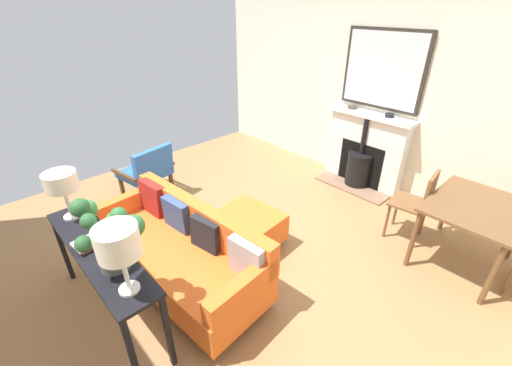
{
  "coord_description": "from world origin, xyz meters",
  "views": [
    {
      "loc": [
        1.87,
        2.38,
        2.48
      ],
      "look_at": [
        -0.51,
        -0.14,
        0.56
      ],
      "focal_mm": 23.04,
      "sensor_mm": 36.0,
      "label": 1
    }
  ],
  "objects_px": {
    "armchair_accent": "(148,169)",
    "fireplace": "(364,154)",
    "mantel_bowl_near": "(352,107)",
    "book_stack": "(92,241)",
    "ottoman": "(251,225)",
    "console_table": "(100,258)",
    "table_lamp_near_end": "(61,183)",
    "table_lamp_far_end": "(118,244)",
    "sofa": "(181,249)",
    "dining_chair_near_fireplace": "(418,201)",
    "potted_plant": "(111,232)",
    "dining_table": "(475,213)",
    "mantel_bowl_far": "(389,115)"
  },
  "relations": [
    {
      "from": "armchair_accent",
      "to": "fireplace",
      "type": "bearing_deg",
      "value": 143.59
    },
    {
      "from": "mantel_bowl_near",
      "to": "book_stack",
      "type": "bearing_deg",
      "value": 1.1
    },
    {
      "from": "ottoman",
      "to": "console_table",
      "type": "relative_size",
      "value": 0.46
    },
    {
      "from": "table_lamp_near_end",
      "to": "table_lamp_far_end",
      "type": "height_order",
      "value": "table_lamp_far_end"
    },
    {
      "from": "mantel_bowl_near",
      "to": "table_lamp_far_end",
      "type": "distance_m",
      "value": 3.88
    },
    {
      "from": "armchair_accent",
      "to": "table_lamp_far_end",
      "type": "height_order",
      "value": "table_lamp_far_end"
    },
    {
      "from": "sofa",
      "to": "table_lamp_near_end",
      "type": "bearing_deg",
      "value": -39.17
    },
    {
      "from": "armchair_accent",
      "to": "table_lamp_far_end",
      "type": "bearing_deg",
      "value": 61.35
    },
    {
      "from": "book_stack",
      "to": "dining_chair_near_fireplace",
      "type": "relative_size",
      "value": 0.32
    },
    {
      "from": "ottoman",
      "to": "dining_chair_near_fireplace",
      "type": "height_order",
      "value": "dining_chair_near_fireplace"
    },
    {
      "from": "potted_plant",
      "to": "dining_table",
      "type": "distance_m",
      "value": 3.35
    },
    {
      "from": "mantel_bowl_near",
      "to": "book_stack",
      "type": "distance_m",
      "value": 3.83
    },
    {
      "from": "dining_table",
      "to": "dining_chair_near_fireplace",
      "type": "relative_size",
      "value": 1.16
    },
    {
      "from": "console_table",
      "to": "mantel_bowl_near",
      "type": "bearing_deg",
      "value": -177.76
    },
    {
      "from": "fireplace",
      "to": "sofa",
      "type": "height_order",
      "value": "fireplace"
    },
    {
      "from": "ottoman",
      "to": "console_table",
      "type": "xyz_separation_m",
      "value": [
        1.57,
        -0.08,
        0.42
      ]
    },
    {
      "from": "armchair_accent",
      "to": "table_lamp_far_end",
      "type": "xyz_separation_m",
      "value": [
        1.25,
        2.28,
        0.74
      ]
    },
    {
      "from": "potted_plant",
      "to": "book_stack",
      "type": "xyz_separation_m",
      "value": [
        0.05,
        -0.4,
        -0.29
      ]
    },
    {
      "from": "console_table",
      "to": "table_lamp_near_end",
      "type": "relative_size",
      "value": 3.49
    },
    {
      "from": "dining_table",
      "to": "dining_chair_near_fireplace",
      "type": "height_order",
      "value": "dining_chair_near_fireplace"
    },
    {
      "from": "potted_plant",
      "to": "fireplace",
      "type": "bearing_deg",
      "value": -177.78
    },
    {
      "from": "ottoman",
      "to": "dining_table",
      "type": "xyz_separation_m",
      "value": [
        -1.42,
        1.77,
        0.38
      ]
    },
    {
      "from": "mantel_bowl_far",
      "to": "sofa",
      "type": "xyz_separation_m",
      "value": [
        3.1,
        -0.43,
        -0.8
      ]
    },
    {
      "from": "sofa",
      "to": "dining_chair_near_fireplace",
      "type": "height_order",
      "value": "dining_chair_near_fireplace"
    },
    {
      "from": "dining_table",
      "to": "ottoman",
      "type": "bearing_deg",
      "value": -51.36
    },
    {
      "from": "potted_plant",
      "to": "dining_table",
      "type": "xyz_separation_m",
      "value": [
        -2.94,
        1.53,
        -0.45
      ]
    },
    {
      "from": "console_table",
      "to": "table_lamp_near_end",
      "type": "height_order",
      "value": "table_lamp_near_end"
    },
    {
      "from": "ottoman",
      "to": "dining_table",
      "type": "distance_m",
      "value": 2.3
    },
    {
      "from": "sofa",
      "to": "dining_chair_near_fireplace",
      "type": "bearing_deg",
      "value": 149.99
    },
    {
      "from": "sofa",
      "to": "dining_table",
      "type": "bearing_deg",
      "value": 140.66
    },
    {
      "from": "mantel_bowl_far",
      "to": "dining_table",
      "type": "relative_size",
      "value": 0.12
    },
    {
      "from": "fireplace",
      "to": "mantel_bowl_far",
      "type": "relative_size",
      "value": 10.22
    },
    {
      "from": "armchair_accent",
      "to": "table_lamp_near_end",
      "type": "height_order",
      "value": "table_lamp_near_end"
    },
    {
      "from": "fireplace",
      "to": "armchair_accent",
      "type": "distance_m",
      "value": 3.15
    },
    {
      "from": "mantel_bowl_near",
      "to": "dining_chair_near_fireplace",
      "type": "relative_size",
      "value": 0.16
    },
    {
      "from": "mantel_bowl_far",
      "to": "dining_chair_near_fireplace",
      "type": "distance_m",
      "value": 1.35
    },
    {
      "from": "sofa",
      "to": "ottoman",
      "type": "distance_m",
      "value": 0.86
    },
    {
      "from": "mantel_bowl_near",
      "to": "console_table",
      "type": "bearing_deg",
      "value": 2.24
    },
    {
      "from": "armchair_accent",
      "to": "console_table",
      "type": "height_order",
      "value": "same"
    },
    {
      "from": "fireplace",
      "to": "table_lamp_far_end",
      "type": "relative_size",
      "value": 2.41
    },
    {
      "from": "mantel_bowl_near",
      "to": "ottoman",
      "type": "distance_m",
      "value": 2.42
    },
    {
      "from": "book_stack",
      "to": "ottoman",
      "type": "bearing_deg",
      "value": 174.28
    },
    {
      "from": "book_stack",
      "to": "dining_table",
      "type": "relative_size",
      "value": 0.27
    },
    {
      "from": "mantel_bowl_near",
      "to": "book_stack",
      "type": "relative_size",
      "value": 0.5
    },
    {
      "from": "mantel_bowl_near",
      "to": "dining_table",
      "type": "height_order",
      "value": "mantel_bowl_near"
    },
    {
      "from": "sofa",
      "to": "table_lamp_near_end",
      "type": "distance_m",
      "value": 1.21
    },
    {
      "from": "dining_chair_near_fireplace",
      "to": "mantel_bowl_far",
      "type": "bearing_deg",
      "value": -132.6
    },
    {
      "from": "fireplace",
      "to": "mantel_bowl_near",
      "type": "xyz_separation_m",
      "value": [
        -0.03,
        -0.33,
        0.64
      ]
    },
    {
      "from": "table_lamp_near_end",
      "to": "book_stack",
      "type": "xyz_separation_m",
      "value": [
        0.0,
        0.51,
        -0.33
      ]
    },
    {
      "from": "armchair_accent",
      "to": "table_lamp_near_end",
      "type": "xyz_separation_m",
      "value": [
        1.25,
        1.11,
        0.7
      ]
    }
  ]
}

